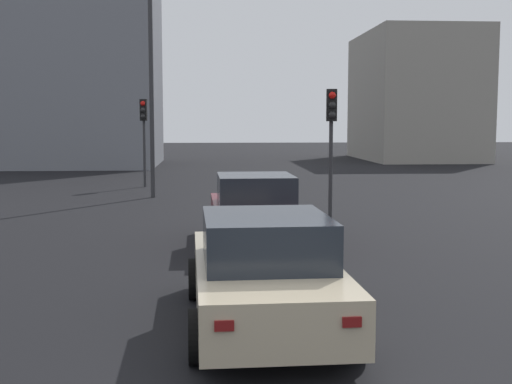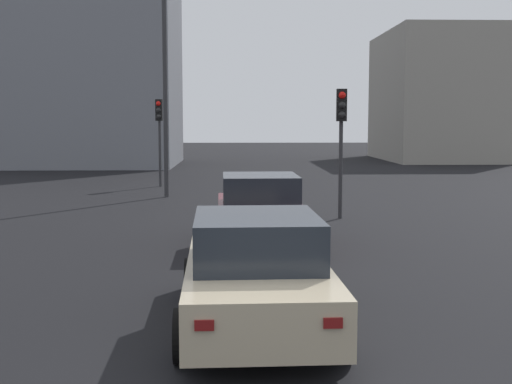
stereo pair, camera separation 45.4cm
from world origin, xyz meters
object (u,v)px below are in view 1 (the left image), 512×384
at_px(traffic_light_near_left, 144,124).
at_px(car_maroon_lead, 255,211).
at_px(car_beige_second, 264,272).
at_px(traffic_light_near_right, 331,125).
at_px(street_lamp_kerbside, 151,69).

bearing_deg(traffic_light_near_left, car_maroon_lead, 20.86).
bearing_deg(car_beige_second, traffic_light_near_right, -16.92).
xyz_separation_m(car_maroon_lead, traffic_light_near_left, (13.68, 3.74, 1.89)).
relative_size(traffic_light_near_left, street_lamp_kerbside, 0.47).
distance_m(car_maroon_lead, traffic_light_near_right, 5.06).
relative_size(car_maroon_lead, traffic_light_near_left, 1.18).
bearing_deg(street_lamp_kerbside, traffic_light_near_left, 9.75).
relative_size(car_beige_second, traffic_light_near_right, 1.27).
xyz_separation_m(traffic_light_near_left, street_lamp_kerbside, (-3.96, -0.68, 1.96)).
bearing_deg(traffic_light_near_left, street_lamp_kerbside, 15.29).
xyz_separation_m(car_beige_second, traffic_light_near_left, (19.62, 3.48, 1.91)).
height_order(car_maroon_lead, traffic_light_near_left, traffic_light_near_left).
relative_size(car_maroon_lead, traffic_light_near_right, 1.18).
height_order(traffic_light_near_right, street_lamp_kerbside, street_lamp_kerbside).
xyz_separation_m(traffic_light_near_right, street_lamp_kerbside, (5.71, 5.50, 1.97)).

